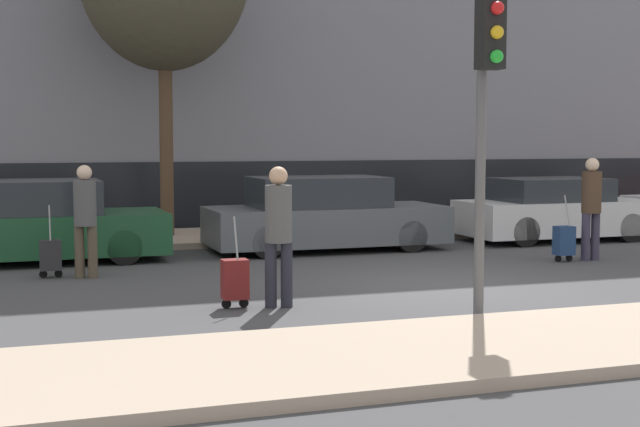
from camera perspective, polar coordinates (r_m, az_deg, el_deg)
ground_plane at (r=13.03m, az=8.14°, el=-4.63°), size 80.00×80.00×0.00m
sidewalk_near at (r=9.89m, az=18.17°, el=-7.47°), size 28.00×2.50×0.12m
sidewalk_far at (r=19.45m, az=-1.30°, el=-1.31°), size 28.00×3.00×0.12m
parked_car_0 at (r=16.10m, az=-17.61°, el=-0.64°), size 4.25×1.87×1.42m
parked_car_1 at (r=16.98m, az=0.26°, el=-0.16°), size 4.52×1.81×1.41m
parked_car_2 at (r=19.31m, az=14.76°, el=0.17°), size 4.02×1.80×1.31m
pedestrian_left at (r=14.01m, az=-14.80°, el=-0.03°), size 0.34×0.34×1.73m
trolley_left at (r=14.24m, az=-16.87°, el=-2.58°), size 0.34×0.29×1.12m
pedestrian_center at (r=11.17m, az=-2.67°, el=-0.89°), size 0.35×0.34×1.78m
trolley_center at (r=11.23m, az=-5.47°, el=-4.22°), size 0.34×0.29×1.16m
pedestrian_right at (r=16.25m, az=16.98°, el=0.71°), size 0.35×0.34×1.80m
trolley_right at (r=15.98m, az=15.35°, el=-1.69°), size 0.34×0.29×1.16m
traffic_light at (r=10.44m, az=10.60°, el=7.59°), size 0.28×0.47×3.71m
parked_bicycle at (r=21.80m, az=12.19°, el=0.37°), size 1.77×0.06×0.96m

